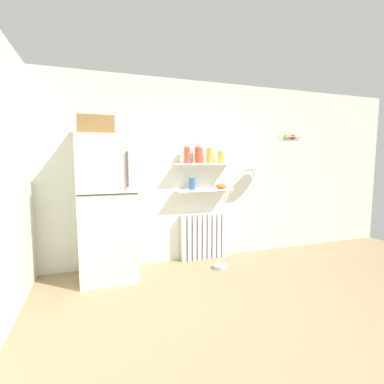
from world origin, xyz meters
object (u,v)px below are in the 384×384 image
at_px(refrigerator, 107,204).
at_px(vase, 192,184).
at_px(hanging_fruit_basket, 289,138).
at_px(radiator, 203,236).
at_px(storage_jar_2, 210,156).
at_px(pet_food_bowl, 220,267).
at_px(storage_jar_0, 187,155).
at_px(shelf_bowl, 221,186).
at_px(storage_jar_1, 199,155).
at_px(storage_jar_3, 221,157).

xyz_separation_m(refrigerator, vase, (1.18, 0.22, 0.21)).
bearing_deg(hanging_fruit_basket, refrigerator, 176.84).
bearing_deg(radiator, storage_jar_2, -18.86).
height_order(refrigerator, pet_food_bowl, refrigerator).
xyz_separation_m(storage_jar_2, vase, (-0.27, 0.00, -0.40)).
height_order(storage_jar_0, shelf_bowl, storage_jar_0).
bearing_deg(refrigerator, vase, 10.36).
bearing_deg(storage_jar_2, shelf_bowl, 0.00).
height_order(storage_jar_0, storage_jar_1, same).
height_order(refrigerator, storage_jar_2, refrigerator).
bearing_deg(storage_jar_0, shelf_bowl, 0.00).
xyz_separation_m(storage_jar_3, vase, (-0.45, 0.00, -0.38)).
xyz_separation_m(storage_jar_1, pet_food_bowl, (0.16, -0.42, -1.52)).
bearing_deg(shelf_bowl, radiator, 173.75).
xyz_separation_m(storage_jar_0, pet_food_bowl, (0.34, -0.42, -1.52)).
distance_m(storage_jar_3, hanging_fruit_basket, 1.02).
bearing_deg(vase, radiator, 9.14).
bearing_deg(storage_jar_0, hanging_fruit_basket, -13.94).
distance_m(storage_jar_0, shelf_bowl, 0.71).
bearing_deg(vase, hanging_fruit_basket, -14.70).
bearing_deg(storage_jar_3, hanging_fruit_basket, -21.40).
height_order(storage_jar_3, vase, storage_jar_3).
height_order(refrigerator, storage_jar_1, refrigerator).
xyz_separation_m(storage_jar_2, shelf_bowl, (0.19, 0.00, -0.44)).
bearing_deg(hanging_fruit_basket, pet_food_bowl, -176.74).
bearing_deg(storage_jar_2, pet_food_bowl, -91.60).
relative_size(storage_jar_2, pet_food_bowl, 1.12).
relative_size(shelf_bowl, hanging_fruit_basket, 0.47).
xyz_separation_m(refrigerator, radiator, (1.37, 0.25, -0.59)).
relative_size(radiator, vase, 4.11).
bearing_deg(storage_jar_0, storage_jar_3, 0.00).
height_order(storage_jar_1, hanging_fruit_basket, hanging_fruit_basket).
distance_m(radiator, pet_food_bowl, 0.56).
height_order(storage_jar_0, pet_food_bowl, storage_jar_0).
bearing_deg(refrigerator, storage_jar_1, 9.58).
height_order(refrigerator, storage_jar_0, refrigerator).
relative_size(storage_jar_1, vase, 1.42).
distance_m(refrigerator, radiator, 1.51).
xyz_separation_m(refrigerator, hanging_fruit_basket, (2.55, -0.14, 0.86)).
bearing_deg(storage_jar_1, pet_food_bowl, -68.65).
height_order(radiator, storage_jar_3, storage_jar_3).
height_order(refrigerator, vase, refrigerator).
bearing_deg(shelf_bowl, pet_food_bowl, -115.26).
xyz_separation_m(refrigerator, pet_food_bowl, (1.45, -0.20, -0.90)).
bearing_deg(storage_jar_2, storage_jar_0, 180.00).
height_order(refrigerator, radiator, refrigerator).
xyz_separation_m(refrigerator, storage_jar_2, (1.46, 0.22, 0.60)).
relative_size(radiator, storage_jar_3, 4.06).
xyz_separation_m(storage_jar_3, shelf_bowl, (0.01, 0.00, -0.42)).
distance_m(radiator, storage_jar_3, 1.20).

